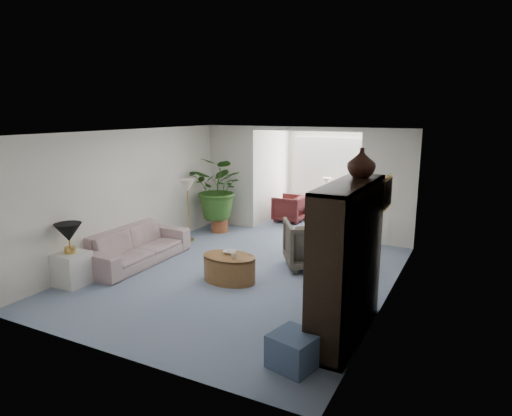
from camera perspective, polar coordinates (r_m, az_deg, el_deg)
The scene contains 26 objects.
floor at distance 8.00m, azimuth -1.98°, elevation -8.55°, with size 6.00×6.00×0.00m, color gray.
sunroom_floor at distance 11.59m, azimuth 7.90°, elevation -2.04°, with size 2.60×2.60×0.00m, color gray.
back_pier_left at distance 11.13m, azimuth -3.10°, elevation 4.04°, with size 1.20×0.12×2.50m, color silver.
back_pier_right at distance 9.81m, azimuth 16.49°, elevation 2.44°, with size 1.20×0.12×2.50m, color silver.
back_header at distance 10.21m, azimuth 6.24°, elevation 10.01°, with size 2.60×0.12×0.10m, color silver.
window_pane at distance 12.34m, azimuth 9.76°, elevation 5.40°, with size 2.20×0.02×1.50m, color white.
window_blinds at distance 12.32m, azimuth 9.72°, elevation 5.38°, with size 2.20×0.02×1.50m, color white.
framed_picture at distance 6.63m, azimuth 16.40°, elevation 1.86°, with size 0.04×0.50×0.40m, color #B6A791.
sofa at distance 8.82m, azimuth -14.99°, elevation -4.68°, with size 2.28×0.89×0.67m, color #BBAE9E.
end_table at distance 8.09m, azimuth -22.46°, elevation -7.18°, with size 0.50×0.50×0.55m, color silver.
table_lamp at distance 7.91m, azimuth -22.83°, elevation -2.89°, with size 0.44×0.44×0.30m, color black.
floor_lamp at distance 9.85m, azimuth -8.79°, elevation 2.84°, with size 0.36×0.36×0.28m, color #F8E3C5.
coffee_table at distance 7.67m, azimuth -3.43°, elevation -7.68°, with size 0.95×0.95×0.45m, color olive.
coffee_bowl at distance 7.70m, azimuth -3.40°, elevation -5.64°, with size 0.21×0.21×0.05m, color silver.
coffee_cup at distance 7.43m, azimuth -2.85°, elevation -6.14°, with size 0.10×0.10×0.09m, color silver.
wingback_chair at distance 8.33m, azimuth 7.10°, elevation -4.56°, with size 0.95×0.97×0.89m, color #595046.
side_table_dark at distance 8.45m, azimuth 12.26°, elevation -5.46°, with size 0.51×0.41×0.62m, color black.
entertainment_cabinet at distance 5.76m, azimuth 11.51°, elevation -6.66°, with size 0.48×1.79×1.99m, color black.
cabinet_urn at distance 5.98m, azimuth 13.31°, elevation 5.65°, with size 0.37×0.37×0.39m, color black.
ottoman at distance 5.32m, azimuth 4.87°, elevation -17.64°, with size 0.49×0.49×0.39m, color slate.
plant_pot at distance 10.77m, azimuth -4.64°, elevation -2.18°, with size 0.40×0.40×0.32m, color #9D502D.
house_plant at distance 10.58m, azimuth -4.72°, elevation 2.53°, with size 1.33×1.15×1.47m, color #315E20.
sunroom_chair_blue at distance 11.24m, azimuth 11.38°, elevation -0.62°, with size 0.81×0.83×0.76m, color slate.
sunroom_chair_maroon at distance 11.72m, azimuth 4.31°, elevation -0.05°, with size 0.74×0.76×0.69m, color #551D1E.
sunroom_table at distance 12.17m, azimuth 8.94°, elevation 0.07°, with size 0.49×0.38×0.60m, color olive.
shelf_clutter at distance 5.64m, azimuth 10.75°, elevation -6.04°, with size 0.30×1.29×1.06m.
Camera 1 is at (3.64, -6.53, 2.84)m, focal length 31.33 mm.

